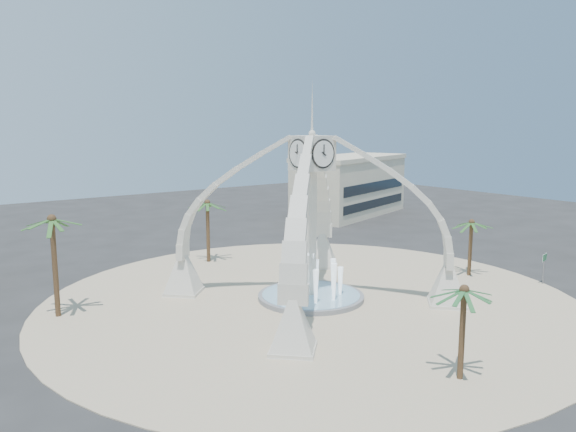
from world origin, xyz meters
TOP-DOWN VIEW (x-y plane):
  - ground at (0.00, 0.00)m, footprint 140.00×140.00m
  - plaza at (0.00, 0.00)m, footprint 40.00×40.00m
  - clock_tower at (-0.00, -0.00)m, footprint 17.94×17.94m
  - fountain at (0.00, 0.00)m, footprint 8.00×8.00m
  - building_ne at (30.00, 28.00)m, footprint 21.87×14.17m
  - palm_east at (15.34, -3.03)m, footprint 3.96×3.96m
  - palm_west at (-16.41, 7.40)m, footprint 4.29×4.29m
  - palm_north at (-0.53, 14.99)m, footprint 3.78×3.78m
  - palm_south at (-2.27, -15.11)m, footprint 3.42×3.42m
  - street_sign at (17.94, -8.35)m, footprint 0.98×0.24m

SIDE VIEW (x-z plane):
  - ground at x=0.00m, z-range 0.00..0.00m
  - plaza at x=0.00m, z-range 0.00..0.06m
  - fountain at x=0.00m, z-range -1.52..2.10m
  - street_sign at x=17.94m, z-range 0.59..3.31m
  - building_ne at x=30.00m, z-range 0.01..8.61m
  - palm_east at x=15.34m, z-range 2.00..7.39m
  - palm_south at x=-2.27m, z-range 2.04..7.48m
  - palm_north at x=-0.53m, z-range 2.45..8.91m
  - clock_tower at x=0.00m, z-range -1.66..14.64m
  - palm_west at x=-16.41m, z-range 2.93..10.50m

